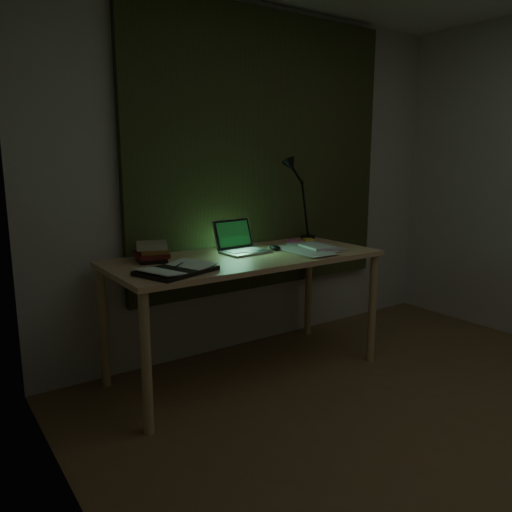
{
  "coord_description": "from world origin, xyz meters",
  "views": [
    {
      "loc": [
        -2.19,
        -1.09,
        1.42
      ],
      "look_at": [
        -0.45,
        1.42,
        0.82
      ],
      "focal_mm": 35.0,
      "sensor_mm": 36.0,
      "label": 1
    }
  ],
  "objects_px": {
    "desk": "(246,315)",
    "laptop": "(246,237)",
    "loose_papers": "(309,248)",
    "desk_lamp": "(309,201)",
    "open_textbook": "(176,270)",
    "book_stack": "(152,252)"
  },
  "relations": [
    {
      "from": "open_textbook",
      "to": "desk_lamp",
      "type": "xyz_separation_m",
      "value": [
        1.37,
        0.5,
        0.28
      ]
    },
    {
      "from": "desk",
      "to": "loose_papers",
      "type": "relative_size",
      "value": 4.48
    },
    {
      "from": "laptop",
      "to": "book_stack",
      "type": "bearing_deg",
      "value": 164.57
    },
    {
      "from": "book_stack",
      "to": "loose_papers",
      "type": "relative_size",
      "value": 0.54
    },
    {
      "from": "open_textbook",
      "to": "book_stack",
      "type": "bearing_deg",
      "value": 68.25
    },
    {
      "from": "laptop",
      "to": "loose_papers",
      "type": "xyz_separation_m",
      "value": [
        0.43,
        -0.14,
        -0.1
      ]
    },
    {
      "from": "laptop",
      "to": "open_textbook",
      "type": "height_order",
      "value": "laptop"
    },
    {
      "from": "book_stack",
      "to": "desk_lamp",
      "type": "distance_m",
      "value": 1.38
    },
    {
      "from": "desk",
      "to": "desk_lamp",
      "type": "height_order",
      "value": "desk_lamp"
    },
    {
      "from": "laptop",
      "to": "open_textbook",
      "type": "bearing_deg",
      "value": -162.95
    },
    {
      "from": "loose_papers",
      "to": "desk_lamp",
      "type": "distance_m",
      "value": 0.56
    },
    {
      "from": "loose_papers",
      "to": "laptop",
      "type": "bearing_deg",
      "value": 162.13
    },
    {
      "from": "laptop",
      "to": "open_textbook",
      "type": "relative_size",
      "value": 0.85
    },
    {
      "from": "open_textbook",
      "to": "book_stack",
      "type": "relative_size",
      "value": 1.87
    },
    {
      "from": "laptop",
      "to": "loose_papers",
      "type": "distance_m",
      "value": 0.46
    },
    {
      "from": "open_textbook",
      "to": "loose_papers",
      "type": "xyz_separation_m",
      "value": [
        1.06,
        0.12,
        -0.01
      ]
    },
    {
      "from": "desk",
      "to": "laptop",
      "type": "height_order",
      "value": "laptop"
    },
    {
      "from": "open_textbook",
      "to": "loose_papers",
      "type": "distance_m",
      "value": 1.07
    },
    {
      "from": "desk",
      "to": "book_stack",
      "type": "bearing_deg",
      "value": 162.02
    },
    {
      "from": "desk",
      "to": "open_textbook",
      "type": "bearing_deg",
      "value": -162.0
    },
    {
      "from": "desk",
      "to": "desk_lamp",
      "type": "distance_m",
      "value": 1.1
    },
    {
      "from": "desk",
      "to": "open_textbook",
      "type": "xyz_separation_m",
      "value": [
        -0.58,
        -0.19,
        0.42
      ]
    }
  ]
}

